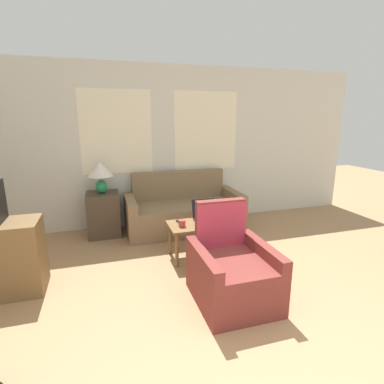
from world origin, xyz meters
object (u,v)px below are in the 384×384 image
Objects in this scene: cup_navy at (182,223)px; cup_yellow at (224,217)px; tv_remote at (180,222)px; couch at (183,212)px; laptop at (206,216)px; table_lamp at (100,172)px; coffee_table at (202,228)px; armchair at (231,272)px.

cup_navy is 1.05× the size of cup_yellow.
tv_remote is (0.01, 0.14, -0.03)m from cup_navy.
couch reaches higher than laptop.
table_lamp is 3.03× the size of tv_remote.
table_lamp is at bearing 136.20° from coffee_table.
coffee_table is 0.30m from cup_navy.
laptop is 0.35m from tv_remote.
table_lamp reaches higher than armchair.
tv_remote is at bearing 178.24° from laptop.
armchair is 2.00× the size of table_lamp.
cup_yellow is at bearing -74.91° from couch.
table_lamp is 1.95m from cup_yellow.
couch is at bearing 74.11° from cup_navy.
laptop reaches higher than coffee_table.
couch reaches higher than tv_remote.
couch is 1.43m from table_lamp.
couch is at bearing 88.32° from armchair.
couch is at bearing -4.10° from table_lamp.
armchair is 0.98m from cup_navy.
table_lamp is at bearing 119.24° from armchair.
armchair reaches higher than cup_navy.
table_lamp is at bearing 140.17° from laptop.
armchair is at bearing -76.84° from tv_remote.
cup_navy is (-0.27, -0.04, 0.11)m from coffee_table.
tv_remote is (-0.25, 1.05, 0.19)m from armchair.
couch is 1.17m from cup_navy.
cup_navy is at bearing -52.17° from table_lamp.
table_lamp is at bearing 127.83° from cup_navy.
cup_navy is at bearing -172.84° from cup_yellow.
tv_remote is (-0.31, -0.97, 0.19)m from couch.
cup_navy is (0.93, -1.20, -0.48)m from table_lamp.
coffee_table is 0.17m from laptop.
laptop is at bearing 84.50° from armchair.
laptop is at bearing -1.76° from tv_remote.
coffee_table is at bearing 9.30° from cup_navy.
couch is at bearing 92.38° from laptop.
cup_yellow is at bearing 7.16° from cup_navy.
couch is 2.14× the size of coffee_table.
table_lamp reaches higher than couch.
coffee_table is at bearing -18.97° from tv_remote.
table_lamp is 1.59m from cup_navy.
table_lamp reaches higher than cup_navy.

